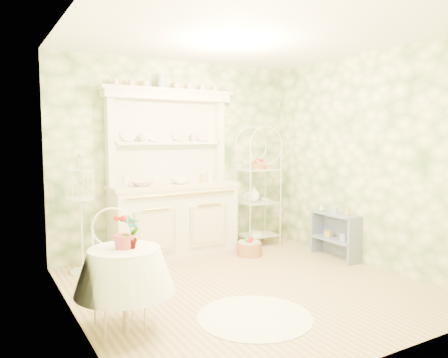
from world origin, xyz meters
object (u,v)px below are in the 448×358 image
floor_basket (249,247)px  bakers_rack (258,183)px  side_shelf (336,235)px  kitchen_dresser (174,174)px  cafe_chair (119,271)px  round_table (125,287)px  birdcage_stand (81,210)px

floor_basket → bakers_rack: bearing=45.3°
side_shelf → floor_basket: 1.18m
kitchen_dresser → cafe_chair: size_ratio=2.28×
cafe_chair → bakers_rack: bearing=52.2°
kitchen_dresser → round_table: kitchen_dresser is taller
side_shelf → floor_basket: (-0.95, 0.68, -0.19)m
birdcage_stand → floor_basket: birdcage_stand is taller
bakers_rack → floor_basket: 1.05m
kitchen_dresser → birdcage_stand: size_ratio=1.48×
bakers_rack → round_table: size_ratio=2.48×
bakers_rack → side_shelf: bearing=-63.3°
round_table → kitchen_dresser: bearing=56.3°
side_shelf → birdcage_stand: 3.33m
bakers_rack → kitchen_dresser: bearing=-176.6°
cafe_chair → floor_basket: cafe_chair is taller
side_shelf → birdcage_stand: (-3.13, 1.02, 0.47)m
kitchen_dresser → cafe_chair: bearing=-125.5°
side_shelf → floor_basket: side_shelf is taller
kitchen_dresser → side_shelf: kitchen_dresser is taller
bakers_rack → cafe_chair: size_ratio=1.88×
birdcage_stand → floor_basket: (2.18, -0.34, -0.65)m
cafe_chair → kitchen_dresser: bearing=72.5°
round_table → birdcage_stand: size_ratio=0.49×
cafe_chair → floor_basket: (2.24, 1.37, -0.38)m
kitchen_dresser → floor_basket: kitchen_dresser is taller
side_shelf → floor_basket: size_ratio=1.94×
bakers_rack → floor_basket: (-0.46, -0.46, -0.82)m
kitchen_dresser → floor_basket: bearing=-26.7°
kitchen_dresser → floor_basket: 1.46m
bakers_rack → side_shelf: (0.49, -1.14, -0.63)m
kitchen_dresser → cafe_chair: kitchen_dresser is taller
side_shelf → cafe_chair: cafe_chair is taller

